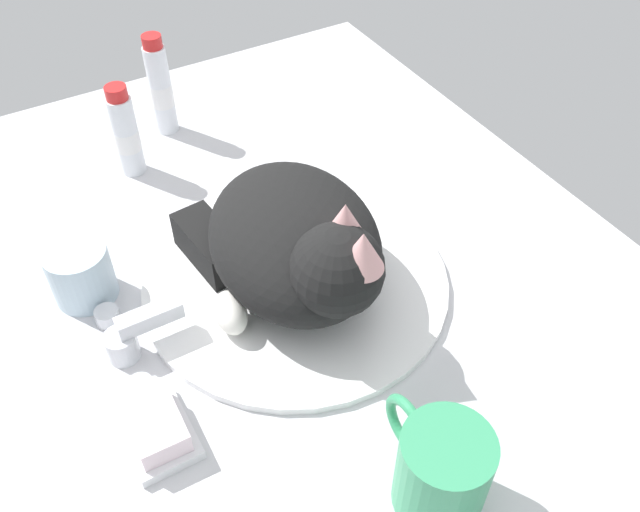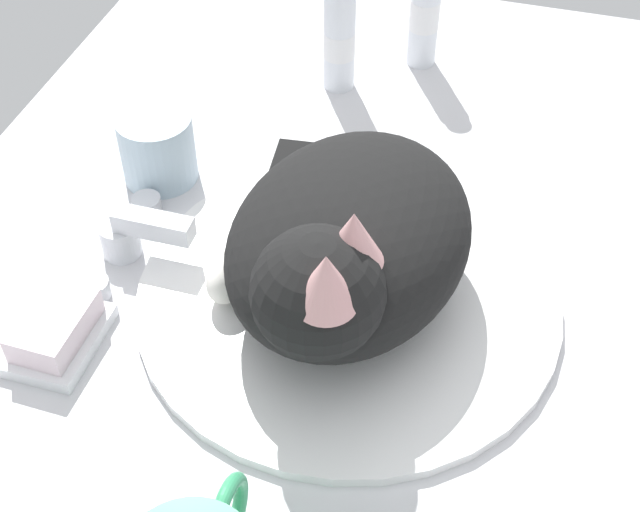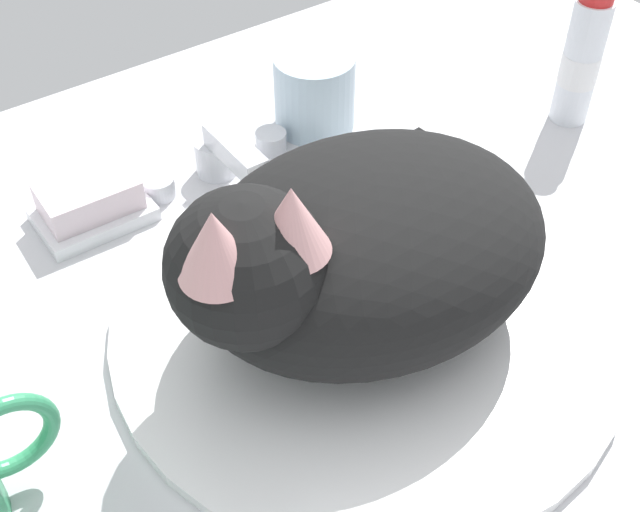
{
  "view_description": "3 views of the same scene",
  "coord_description": "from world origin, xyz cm",
  "px_view_note": "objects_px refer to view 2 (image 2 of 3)",
  "views": [
    {
      "loc": [
        -50.3,
        25.64,
        61.12
      ],
      "look_at": [
        -2.71,
        -1.83,
        6.21
      ],
      "focal_mm": 38.57,
      "sensor_mm": 36.0,
      "label": 1
    },
    {
      "loc": [
        -50.6,
        -12.14,
        58.07
      ],
      "look_at": [
        -1.55,
        2.1,
        6.41
      ],
      "focal_mm": 50.2,
      "sensor_mm": 36.0,
      "label": 2
    },
    {
      "loc": [
        -25.68,
        -30.56,
        45.15
      ],
      "look_at": [
        -2.47,
        2.31,
        6.15
      ],
      "focal_mm": 46.55,
      "sensor_mm": 36.0,
      "label": 3
    }
  ],
  "objects_px": {
    "cat": "(342,246)",
    "soap_bar": "(55,325)",
    "faucet": "(130,237)",
    "rinse_cup": "(157,148)",
    "toothpaste_bottle": "(339,35)",
    "mouthwash_bottle": "(425,5)"
  },
  "relations": [
    {
      "from": "rinse_cup",
      "to": "toothpaste_bottle",
      "type": "height_order",
      "value": "toothpaste_bottle"
    },
    {
      "from": "faucet",
      "to": "mouthwash_bottle",
      "type": "relative_size",
      "value": 0.9
    },
    {
      "from": "cat",
      "to": "mouthwash_bottle",
      "type": "xyz_separation_m",
      "value": [
        0.4,
        0.01,
        -0.01
      ]
    },
    {
      "from": "cat",
      "to": "rinse_cup",
      "type": "bearing_deg",
      "value": 60.55
    },
    {
      "from": "rinse_cup",
      "to": "mouthwash_bottle",
      "type": "xyz_separation_m",
      "value": [
        0.27,
        -0.21,
        0.04
      ]
    },
    {
      "from": "soap_bar",
      "to": "faucet",
      "type": "bearing_deg",
      "value": -6.86
    },
    {
      "from": "faucet",
      "to": "mouthwash_bottle",
      "type": "height_order",
      "value": "mouthwash_bottle"
    },
    {
      "from": "mouthwash_bottle",
      "to": "toothpaste_bottle",
      "type": "bearing_deg",
      "value": 132.23
    },
    {
      "from": "faucet",
      "to": "soap_bar",
      "type": "relative_size",
      "value": 1.85
    },
    {
      "from": "cat",
      "to": "soap_bar",
      "type": "bearing_deg",
      "value": 115.1
    },
    {
      "from": "faucet",
      "to": "rinse_cup",
      "type": "height_order",
      "value": "rinse_cup"
    },
    {
      "from": "faucet",
      "to": "toothpaste_bottle",
      "type": "bearing_deg",
      "value": -19.26
    },
    {
      "from": "soap_bar",
      "to": "mouthwash_bottle",
      "type": "height_order",
      "value": "mouthwash_bottle"
    },
    {
      "from": "cat",
      "to": "mouthwash_bottle",
      "type": "height_order",
      "value": "cat"
    },
    {
      "from": "faucet",
      "to": "cat",
      "type": "relative_size",
      "value": 0.49
    },
    {
      "from": "cat",
      "to": "soap_bar",
      "type": "xyz_separation_m",
      "value": [
        -0.1,
        0.21,
        -0.05
      ]
    },
    {
      "from": "cat",
      "to": "soap_bar",
      "type": "distance_m",
      "value": 0.24
    },
    {
      "from": "faucet",
      "to": "cat",
      "type": "xyz_separation_m",
      "value": [
        -0.01,
        -0.2,
        0.06
      ]
    },
    {
      "from": "mouthwash_bottle",
      "to": "cat",
      "type": "bearing_deg",
      "value": -178.23
    },
    {
      "from": "faucet",
      "to": "rinse_cup",
      "type": "bearing_deg",
      "value": 9.86
    },
    {
      "from": "rinse_cup",
      "to": "mouthwash_bottle",
      "type": "bearing_deg",
      "value": -37.11
    },
    {
      "from": "rinse_cup",
      "to": "cat",
      "type": "bearing_deg",
      "value": -119.45
    }
  ]
}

